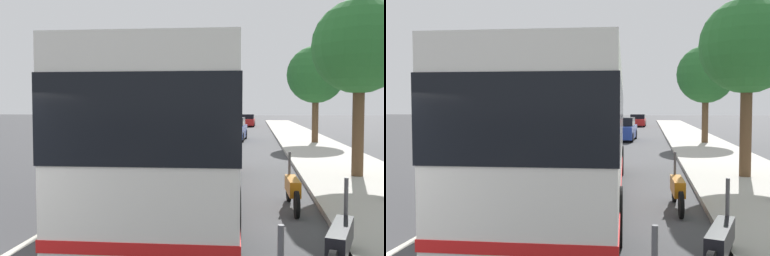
# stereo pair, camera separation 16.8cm
# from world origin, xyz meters

# --- Properties ---
(sidewalk_curb) EXTENTS (110.00, 3.60, 0.14)m
(sidewalk_curb) POSITION_xyz_m (10.00, -7.07, 0.07)
(sidewalk_curb) COLOR #B2ADA3
(sidewalk_curb) RESTS_ON ground
(lane_divider_line) EXTENTS (110.00, 0.16, 0.01)m
(lane_divider_line) POSITION_xyz_m (10.00, 0.00, 0.00)
(lane_divider_line) COLOR silver
(lane_divider_line) RESTS_ON ground
(coach_bus) EXTENTS (11.76, 3.17, 3.24)m
(coach_bus) POSITION_xyz_m (7.24, -2.11, 1.84)
(coach_bus) COLOR silver
(coach_bus) RESTS_ON ground
(motorcycle_by_tree) EXTENTS (2.23, 0.73, 1.28)m
(motorcycle_by_tree) POSITION_xyz_m (2.38, -4.98, 0.48)
(motorcycle_by_tree) COLOR black
(motorcycle_by_tree) RESTS_ON ground
(motorcycle_angled) EXTENTS (2.13, 0.28, 1.23)m
(motorcycle_angled) POSITION_xyz_m (6.36, -4.67, 0.45)
(motorcycle_angled) COLOR black
(motorcycle_angled) RESTS_ON ground
(car_side_street) EXTENTS (4.02, 2.11, 1.53)m
(car_side_street) POSITION_xyz_m (30.51, 2.53, 0.72)
(car_side_street) COLOR black
(car_side_street) RESTS_ON ground
(car_behind_bus) EXTENTS (4.68, 1.88, 1.41)m
(car_behind_bus) POSITION_xyz_m (46.67, -2.78, 0.66)
(car_behind_bus) COLOR red
(car_behind_bus) RESTS_ON ground
(car_ahead_same_lane) EXTENTS (4.57, 1.97, 1.57)m
(car_ahead_same_lane) POSITION_xyz_m (25.86, -2.22, 0.73)
(car_ahead_same_lane) COLOR navy
(car_ahead_same_lane) RESTS_ON ground
(car_far_distant) EXTENTS (4.03, 1.90, 1.51)m
(car_far_distant) POSITION_xyz_m (54.89, 2.29, 0.71)
(car_far_distant) COLOR navy
(car_far_distant) RESTS_ON ground
(roadside_tree_mid_block) EXTENTS (2.94, 2.94, 5.67)m
(roadside_tree_mid_block) POSITION_xyz_m (10.53, -7.01, 4.15)
(roadside_tree_mid_block) COLOR brown
(roadside_tree_mid_block) RESTS_ON ground
(roadside_tree_far_block) EXTENTS (3.45, 3.45, 5.97)m
(roadside_tree_far_block) POSITION_xyz_m (23.29, -7.38, 4.22)
(roadside_tree_far_block) COLOR brown
(roadside_tree_far_block) RESTS_ON ground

